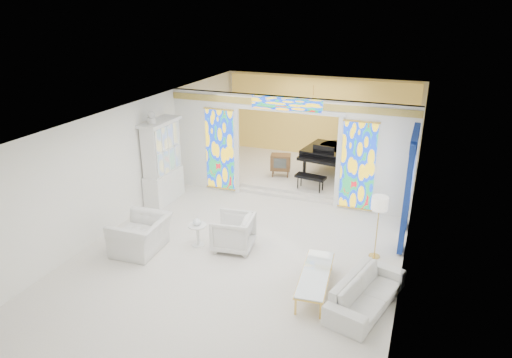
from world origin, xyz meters
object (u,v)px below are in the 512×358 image
at_px(armchair_left, 141,235).
at_px(grand_piano, 335,152).
at_px(coffee_table, 315,275).
at_px(china_cabinet, 162,163).
at_px(armchair_right, 233,232).
at_px(sofa, 366,292).
at_px(tv_console, 281,162).

height_order(armchair_left, grand_piano, grand_piano).
bearing_deg(coffee_table, grand_piano, 98.81).
height_order(china_cabinet, armchair_right, china_cabinet).
height_order(china_cabinet, grand_piano, china_cabinet).
bearing_deg(armchair_right, sofa, 63.26).
bearing_deg(china_cabinet, coffee_table, -28.32).
bearing_deg(tv_console, armchair_right, -99.20).
distance_m(china_cabinet, sofa, 6.87).
bearing_deg(sofa, grand_piano, 32.85).
xyz_separation_m(china_cabinet, sofa, (6.17, -2.91, -0.87)).
bearing_deg(coffee_table, tv_console, 114.79).
distance_m(sofa, grand_piano, 6.70).
height_order(armchair_right, sofa, armchair_right).
distance_m(coffee_table, grand_piano, 6.33).
xyz_separation_m(china_cabinet, armchair_right, (2.96, -1.81, -0.75)).
relative_size(armchair_right, grand_piano, 0.32).
bearing_deg(china_cabinet, grand_piano, 39.54).
xyz_separation_m(armchair_left, sofa, (5.14, -0.24, -0.10)).
relative_size(china_cabinet, sofa, 1.33).
bearing_deg(armchair_right, china_cabinet, -129.25).
xyz_separation_m(armchair_left, tv_console, (1.62, 5.33, 0.24)).
relative_size(armchair_right, tv_console, 1.27).
height_order(armchair_left, armchair_right, armchair_right).
bearing_deg(grand_piano, china_cabinet, -131.88).
bearing_deg(china_cabinet, armchair_right, -31.45).
relative_size(armchair_left, sofa, 0.61).
distance_m(china_cabinet, armchair_left, 2.96).
relative_size(coffee_table, grand_piano, 0.65).
bearing_deg(tv_console, grand_piano, 13.85).
relative_size(armchair_left, armchair_right, 1.36).
height_order(armchair_right, grand_piano, grand_piano).
relative_size(sofa, grand_piano, 0.72).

